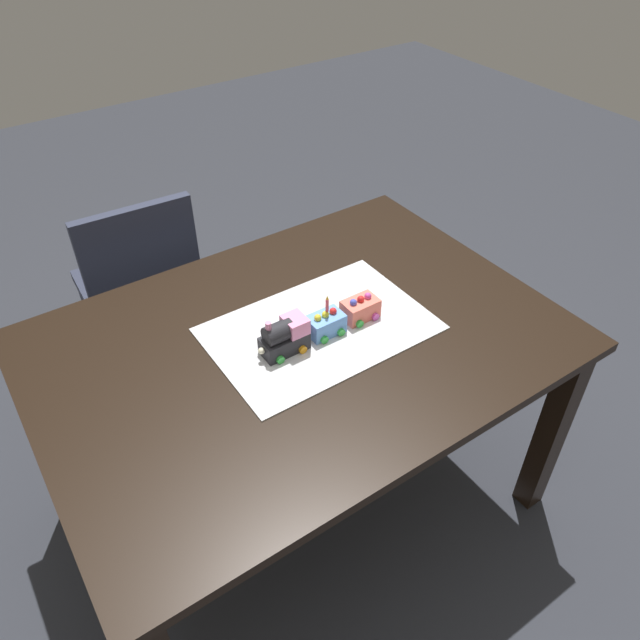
% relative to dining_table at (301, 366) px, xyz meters
% --- Properties ---
extents(ground_plane, '(8.00, 8.00, 0.00)m').
position_rel_dining_table_xyz_m(ground_plane, '(0.00, 0.00, -0.63)').
color(ground_plane, '#2D3038').
extents(dining_table, '(1.40, 1.00, 0.74)m').
position_rel_dining_table_xyz_m(dining_table, '(0.00, 0.00, 0.00)').
color(dining_table, black).
rests_on(dining_table, ground).
extents(chair, '(0.42, 0.42, 0.86)m').
position_rel_dining_table_xyz_m(chair, '(-0.18, 0.83, -0.16)').
color(chair, '#2D3347').
rests_on(chair, ground).
extents(cake_board, '(0.60, 0.40, 0.00)m').
position_rel_dining_table_xyz_m(cake_board, '(0.07, -0.00, 0.11)').
color(cake_board, silver).
rests_on(cake_board, dining_table).
extents(cake_locomotive, '(0.14, 0.08, 0.12)m').
position_rel_dining_table_xyz_m(cake_locomotive, '(-0.06, -0.02, 0.16)').
color(cake_locomotive, '#232328').
rests_on(cake_locomotive, cake_board).
extents(cake_car_caboose_sky_blue, '(0.10, 0.08, 0.07)m').
position_rel_dining_table_xyz_m(cake_car_caboose_sky_blue, '(0.07, -0.02, 0.14)').
color(cake_car_caboose_sky_blue, '#669EEA').
rests_on(cake_car_caboose_sky_blue, cake_board).
extents(cake_car_tanker_coral, '(0.10, 0.08, 0.07)m').
position_rel_dining_table_xyz_m(cake_car_tanker_coral, '(0.19, -0.02, 0.14)').
color(cake_car_tanker_coral, '#F27260').
rests_on(cake_car_tanker_coral, cake_board).
extents(birthday_candle, '(0.01, 0.01, 0.05)m').
position_rel_dining_table_xyz_m(birthday_candle, '(0.07, -0.02, 0.21)').
color(birthday_candle, '#F24C59').
rests_on(birthday_candle, cake_car_caboose_sky_blue).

